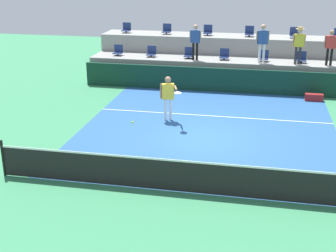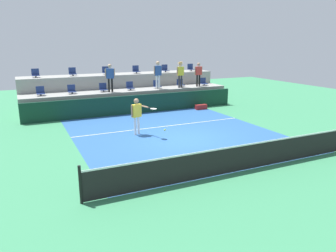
% 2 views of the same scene
% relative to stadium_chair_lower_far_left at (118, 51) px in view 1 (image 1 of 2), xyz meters
% --- Properties ---
extents(ground_plane, '(40.00, 40.00, 0.00)m').
position_rel_stadium_chair_lower_far_left_xyz_m(ground_plane, '(5.29, -7.23, -1.46)').
color(ground_plane, '#388456').
extents(court_inner_paint, '(9.00, 10.00, 0.01)m').
position_rel_stadium_chair_lower_far_left_xyz_m(court_inner_paint, '(5.29, -6.23, -1.46)').
color(court_inner_paint, '#285693').
rests_on(court_inner_paint, ground_plane).
extents(court_service_line, '(9.00, 0.06, 0.00)m').
position_rel_stadium_chair_lower_far_left_xyz_m(court_service_line, '(5.29, -4.83, -1.46)').
color(court_service_line, white).
rests_on(court_service_line, ground_plane).
extents(tennis_net, '(10.48, 0.08, 1.07)m').
position_rel_stadium_chair_lower_far_left_xyz_m(tennis_net, '(5.29, -11.23, -0.97)').
color(tennis_net, black).
rests_on(tennis_net, ground_plane).
extents(sponsor_backboard, '(13.00, 0.16, 1.10)m').
position_rel_stadium_chair_lower_far_left_xyz_m(sponsor_backboard, '(5.29, -1.23, -0.91)').
color(sponsor_backboard, '#0F3323').
rests_on(sponsor_backboard, ground_plane).
extents(seating_tier_lower, '(13.00, 1.80, 1.25)m').
position_rel_stadium_chair_lower_far_left_xyz_m(seating_tier_lower, '(5.29, 0.07, -0.84)').
color(seating_tier_lower, gray).
rests_on(seating_tier_lower, ground_plane).
extents(seating_tier_upper, '(13.00, 1.80, 2.10)m').
position_rel_stadium_chair_lower_far_left_xyz_m(seating_tier_upper, '(5.29, 1.87, -0.41)').
color(seating_tier_upper, gray).
rests_on(seating_tier_upper, ground_plane).
extents(stadium_chair_lower_far_left, '(0.44, 0.40, 0.52)m').
position_rel_stadium_chair_lower_far_left_xyz_m(stadium_chair_lower_far_left, '(0.00, 0.00, 0.00)').
color(stadium_chair_lower_far_left, '#2D2D33').
rests_on(stadium_chair_lower_far_left, seating_tier_lower).
extents(stadium_chair_lower_left, '(0.44, 0.40, 0.52)m').
position_rel_stadium_chair_lower_far_left_xyz_m(stadium_chair_lower_left, '(1.70, 0.00, 0.00)').
color(stadium_chair_lower_left, '#2D2D33').
rests_on(stadium_chair_lower_left, seating_tier_lower).
extents(stadium_chair_lower_mid_left, '(0.44, 0.40, 0.52)m').
position_rel_stadium_chair_lower_far_left_xyz_m(stadium_chair_lower_mid_left, '(3.56, 0.00, 0.00)').
color(stadium_chair_lower_mid_left, '#2D2D33').
rests_on(stadium_chair_lower_mid_left, seating_tier_lower).
extents(stadium_chair_lower_center, '(0.44, 0.40, 0.52)m').
position_rel_stadium_chair_lower_far_left_xyz_m(stadium_chair_lower_center, '(5.27, 0.00, 0.00)').
color(stadium_chair_lower_center, '#2D2D33').
rests_on(stadium_chair_lower_center, seating_tier_lower).
extents(stadium_chair_lower_mid_right, '(0.44, 0.40, 0.52)m').
position_rel_stadium_chair_lower_far_left_xyz_m(stadium_chair_lower_mid_right, '(7.10, 0.00, 0.00)').
color(stadium_chair_lower_mid_right, '#2D2D33').
rests_on(stadium_chair_lower_mid_right, seating_tier_lower).
extents(stadium_chair_lower_right, '(0.44, 0.40, 0.52)m').
position_rel_stadium_chair_lower_far_left_xyz_m(stadium_chair_lower_right, '(8.81, 0.00, 0.00)').
color(stadium_chair_lower_right, '#2D2D33').
rests_on(stadium_chair_lower_right, seating_tier_lower).
extents(stadium_chair_upper_far_left, '(0.44, 0.40, 0.52)m').
position_rel_stadium_chair_lower_far_left_xyz_m(stadium_chair_upper_far_left, '(-0.07, 1.80, 0.85)').
color(stadium_chair_upper_far_left, '#2D2D33').
rests_on(stadium_chair_upper_far_left, seating_tier_upper).
extents(stadium_chair_upper_left, '(0.44, 0.40, 0.52)m').
position_rel_stadium_chair_lower_far_left_xyz_m(stadium_chair_upper_left, '(2.10, 1.80, 0.85)').
color(stadium_chair_upper_left, '#2D2D33').
rests_on(stadium_chair_upper_left, seating_tier_upper).
extents(stadium_chair_upper_mid_left, '(0.44, 0.40, 0.52)m').
position_rel_stadium_chair_lower_far_left_xyz_m(stadium_chair_upper_mid_left, '(4.23, 1.80, 0.85)').
color(stadium_chair_upper_mid_left, '#2D2D33').
rests_on(stadium_chair_upper_mid_left, seating_tier_upper).
extents(stadium_chair_upper_mid_right, '(0.44, 0.40, 0.52)m').
position_rel_stadium_chair_lower_far_left_xyz_m(stadium_chair_upper_mid_right, '(6.33, 1.80, 0.85)').
color(stadium_chair_upper_mid_right, '#2D2D33').
rests_on(stadium_chair_upper_mid_right, seating_tier_upper).
extents(stadium_chair_upper_right, '(0.44, 0.40, 0.52)m').
position_rel_stadium_chair_lower_far_left_xyz_m(stadium_chair_upper_right, '(8.51, 1.80, 0.85)').
color(stadium_chair_upper_right, '#2D2D33').
rests_on(stadium_chair_upper_right, seating_tier_upper).
extents(tennis_player, '(0.98, 1.14, 1.70)m').
position_rel_stadium_chair_lower_far_left_xyz_m(tennis_player, '(3.69, -5.66, -0.43)').
color(tennis_player, white).
rests_on(tennis_player, ground_plane).
extents(spectator_in_white, '(0.59, 0.26, 1.67)m').
position_rel_stadium_chair_lower_far_left_xyz_m(spectator_in_white, '(3.91, -0.38, 0.79)').
color(spectator_in_white, black).
rests_on(spectator_in_white, seating_tier_lower).
extents(spectator_leaning_on_rail, '(0.61, 0.29, 1.76)m').
position_rel_stadium_chair_lower_far_left_xyz_m(spectator_leaning_on_rail, '(7.00, -0.38, 0.85)').
color(spectator_leaning_on_rail, white).
rests_on(spectator_leaning_on_rail, seating_tier_lower).
extents(spectator_with_hat, '(0.58, 0.43, 1.68)m').
position_rel_stadium_chair_lower_far_left_xyz_m(spectator_with_hat, '(8.61, -0.38, 0.81)').
color(spectator_with_hat, '#2D2D33').
rests_on(spectator_with_hat, seating_tier_lower).
extents(spectator_in_grey, '(0.57, 0.22, 1.58)m').
position_rel_stadium_chair_lower_far_left_xyz_m(spectator_in_grey, '(9.98, -0.38, 0.73)').
color(spectator_in_grey, black).
rests_on(spectator_in_grey, seating_tier_lower).
extents(tennis_ball, '(0.07, 0.07, 0.07)m').
position_rel_stadium_chair_lower_far_left_xyz_m(tennis_ball, '(3.36, -9.41, -0.27)').
color(tennis_ball, '#CCE033').
extents(equipment_bag, '(0.76, 0.28, 0.30)m').
position_rel_stadium_chair_lower_far_left_xyz_m(equipment_bag, '(9.34, -1.88, -1.31)').
color(equipment_bag, maroon).
rests_on(equipment_bag, ground_plane).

